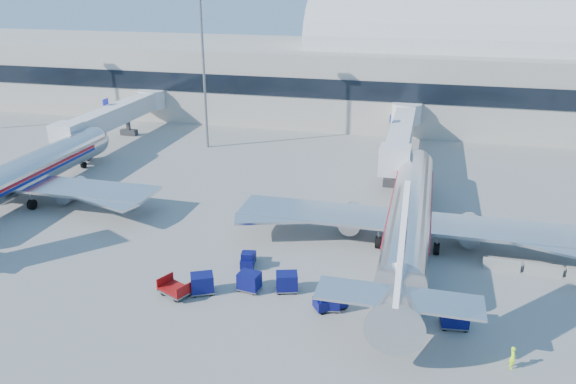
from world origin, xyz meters
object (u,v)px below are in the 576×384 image
(airliner_main, at_px, (410,217))
(ramp_worker, at_px, (513,357))
(cart_open_red, at_px, (176,290))
(tug_left, at_px, (248,259))
(jetbridge_mid, at_px, (119,114))
(jetbridge_near, at_px, (402,132))
(cart_solo_near, at_px, (329,300))
(cart_train_b, at_px, (249,281))
(mast_west, at_px, (202,43))
(tug_right, at_px, (415,294))
(barrier_mid, at_px, (543,269))
(tug_lead, at_px, (329,300))
(cart_solo_far, at_px, (455,315))
(cart_train_a, at_px, (287,282))
(cart_train_c, at_px, (202,283))
(barrier_near, at_px, (502,265))
(airliner_mid, at_px, (14,178))

(airliner_main, bearing_deg, ramp_worker, -65.07)
(cart_open_red, bearing_deg, tug_left, 80.58)
(jetbridge_mid, xyz_separation_m, ramp_worker, (51.79, -42.20, -3.14))
(jetbridge_near, distance_m, cart_solo_near, 38.69)
(jetbridge_mid, bearing_deg, cart_train_b, -48.82)
(tug_left, height_order, ramp_worker, ramp_worker)
(jetbridge_near, height_order, cart_solo_near, jetbridge_near)
(airliner_main, xyz_separation_m, mast_west, (-30.00, 25.49, 11.87))
(jetbridge_near, bearing_deg, tug_right, -84.52)
(mast_west, relative_size, ramp_worker, 14.38)
(ramp_worker, bearing_deg, airliner_main, 15.75)
(tug_left, bearing_deg, tug_right, -109.26)
(barrier_mid, relative_size, tug_lead, 1.11)
(tug_left, distance_m, cart_solo_far, 17.71)
(barrier_mid, xyz_separation_m, cart_train_a, (-20.12, -7.91, 0.38))
(airliner_main, distance_m, cart_train_a, 13.81)
(cart_open_red, bearing_deg, cart_train_b, 46.37)
(cart_open_red, bearing_deg, barrier_mid, 45.08)
(cart_solo_far, bearing_deg, jetbridge_mid, 134.59)
(jetbridge_near, relative_size, cart_train_c, 12.12)
(tug_right, distance_m, cart_train_b, 12.86)
(tug_right, bearing_deg, ramp_worker, -7.70)
(cart_train_b, bearing_deg, cart_train_c, -151.48)
(jetbridge_near, height_order, jetbridge_mid, same)
(cart_solo_near, bearing_deg, cart_train_c, 169.87)
(barrier_mid, bearing_deg, cart_train_b, -159.66)
(airliner_main, height_order, tug_lead, airliner_main)
(tug_lead, xyz_separation_m, tug_right, (6.17, 2.49, 0.01))
(barrier_near, bearing_deg, tug_lead, -143.84)
(cart_train_b, bearing_deg, barrier_near, 31.42)
(cart_train_a, relative_size, cart_train_b, 1.09)
(tug_lead, relative_size, cart_solo_far, 1.25)
(tug_left, xyz_separation_m, cart_open_red, (-3.99, -5.95, -0.21))
(airliner_main, relative_size, ramp_worker, 23.71)
(cart_train_a, height_order, cart_solo_far, cart_solo_far)
(mast_west, xyz_separation_m, cart_train_a, (21.18, -35.91, -13.96))
(tug_lead, bearing_deg, airliner_main, 31.81)
(airliner_mid, bearing_deg, cart_train_c, -24.70)
(cart_train_b, height_order, cart_solo_far, cart_solo_far)
(barrier_near, relative_size, cart_train_a, 1.44)
(jetbridge_mid, xyz_separation_m, mast_west, (14.40, -0.81, 10.86))
(tug_lead, distance_m, ramp_worker, 13.08)
(jetbridge_mid, height_order, tug_lead, jetbridge_mid)
(cart_solo_near, height_order, cart_solo_far, cart_solo_far)
(barrier_near, distance_m, tug_left, 21.63)
(cart_solo_near, xyz_separation_m, cart_open_red, (-11.97, -1.04, -0.33))
(cart_train_a, relative_size, cart_solo_far, 0.97)
(airliner_main, height_order, cart_open_red, airliner_main)
(cart_train_b, xyz_separation_m, cart_solo_near, (6.61, -1.12, -0.03))
(jetbridge_near, height_order, ramp_worker, jetbridge_near)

